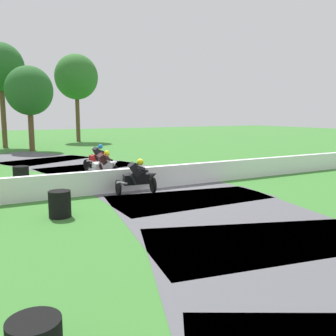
# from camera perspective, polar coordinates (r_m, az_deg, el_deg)

# --- Properties ---
(ground_plane) EXTENTS (120.00, 120.00, 0.00)m
(ground_plane) POSITION_cam_1_polar(r_m,az_deg,el_deg) (15.58, -1.14, -2.96)
(ground_plane) COLOR #38752D
(track_asphalt) EXTENTS (11.22, 36.96, 0.01)m
(track_asphalt) POSITION_cam_1_polar(r_m,az_deg,el_deg) (14.93, -6.56, -3.51)
(track_asphalt) COLOR #515156
(track_asphalt) RESTS_ON ground
(safety_barrier) EXTENTS (24.24, 0.36, 0.90)m
(safety_barrier) POSITION_cam_1_polar(r_m,az_deg,el_deg) (18.34, 12.83, -0.02)
(safety_barrier) COLOR white
(safety_barrier) RESTS_ON ground
(motorcycle_lead_black) EXTENTS (1.70, 0.84, 1.42)m
(motorcycle_lead_black) POSITION_cam_1_polar(r_m,az_deg,el_deg) (14.19, -4.64, -1.42)
(motorcycle_lead_black) COLOR black
(motorcycle_lead_black) RESTS_ON ground
(motorcycle_chase_white) EXTENTS (1.71, 1.04, 1.43)m
(motorcycle_chase_white) POSITION_cam_1_polar(r_m,az_deg,el_deg) (17.98, -9.86, 0.50)
(motorcycle_chase_white) COLOR black
(motorcycle_chase_white) RESTS_ON ground
(motorcycle_trailing_red) EXTENTS (1.71, 1.09, 1.42)m
(motorcycle_trailing_red) POSITION_cam_1_polar(r_m,az_deg,el_deg) (20.99, -10.63, 1.67)
(motorcycle_trailing_red) COLOR black
(motorcycle_trailing_red) RESTS_ON ground
(tire_stack_mid_a) EXTENTS (0.66, 0.66, 0.80)m
(tire_stack_mid_a) POSITION_cam_1_polar(r_m,az_deg,el_deg) (11.52, -16.39, -5.36)
(tire_stack_mid_a) COLOR black
(tire_stack_mid_a) RESTS_ON ground
(tire_stack_mid_b) EXTENTS (0.67, 0.67, 0.80)m
(tire_stack_mid_b) POSITION_cam_1_polar(r_m,az_deg,el_deg) (17.35, -21.76, -1.05)
(tire_stack_mid_b) COLOR black
(tire_stack_mid_b) RESTS_ON ground
(tree_far_right) EXTENTS (3.78, 3.78, 6.90)m
(tree_far_right) POSITION_cam_1_polar(r_m,az_deg,el_deg) (32.55, -20.67, 11.07)
(tree_far_right) COLOR brown
(tree_far_right) RESTS_ON ground
(tree_mid_rise) EXTENTS (4.60, 4.60, 9.40)m
(tree_mid_rise) POSITION_cam_1_polar(r_m,az_deg,el_deg) (42.06, -13.99, 13.46)
(tree_mid_rise) COLOR brown
(tree_mid_rise) RESTS_ON ground
(tree_behind_barrier) EXTENTS (4.10, 4.10, 9.32)m
(tree_behind_barrier) POSITION_cam_1_polar(r_m,az_deg,el_deg) (36.96, -24.50, 13.95)
(tree_behind_barrier) COLOR brown
(tree_behind_barrier) RESTS_ON ground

